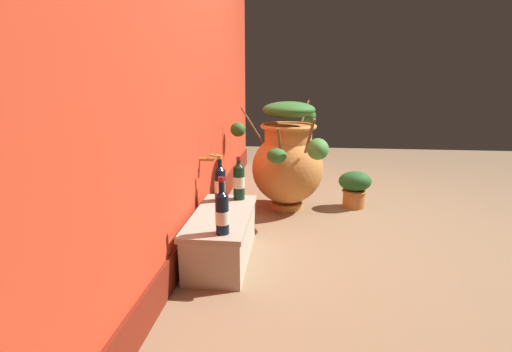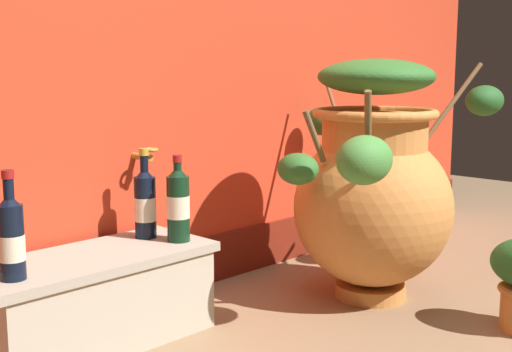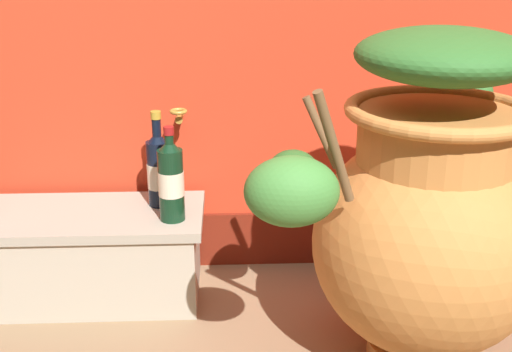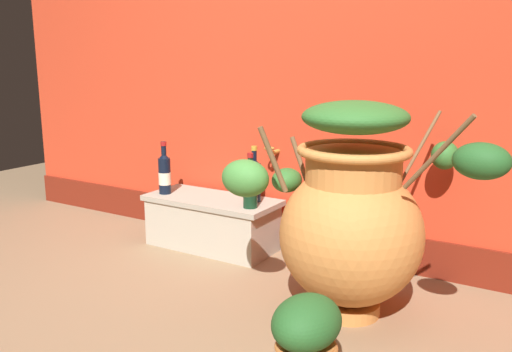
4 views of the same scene
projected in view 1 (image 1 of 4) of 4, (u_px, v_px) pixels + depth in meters
The scene contains 8 objects.
ground_plane at pixel (356, 233), 2.71m from camera, with size 7.00×7.00×0.00m, color #896B4C.
back_wall at pixel (188, 48), 2.51m from camera, with size 4.40×0.33×2.60m.
terracotta_urn at pixel (288, 159), 3.13m from camera, with size 1.09×0.83×0.91m.
stone_ledge at pixel (222, 234), 2.29m from camera, with size 0.77×0.35×0.30m.
wine_bottle_left at pixel (239, 180), 2.50m from camera, with size 0.08×0.08×0.29m.
wine_bottle_middle at pixel (220, 182), 2.47m from camera, with size 0.08×0.08×0.31m.
wine_bottle_right at pixel (222, 211), 1.94m from camera, with size 0.07×0.07×0.31m.
potted_shrub at pixel (355, 187), 3.22m from camera, with size 0.22×0.28×0.32m.
Camera 1 is at (-2.58, 0.47, 1.08)m, focal length 26.15 mm.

